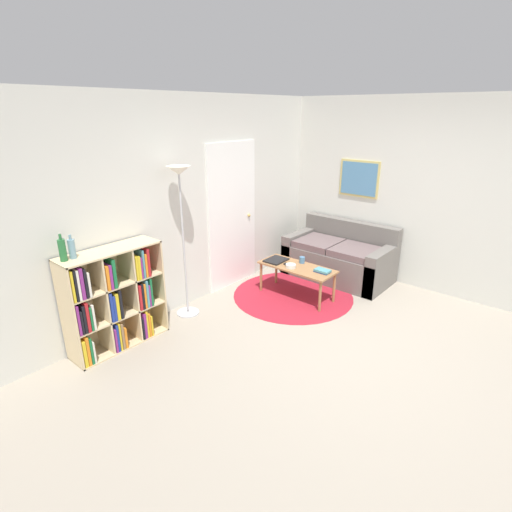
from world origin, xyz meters
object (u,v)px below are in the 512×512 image
Objects in this scene: floor_lamp at (180,198)px; laptop at (276,260)px; bottle_left at (62,250)px; bowl at (291,266)px; couch at (340,258)px; bookshelf at (112,300)px; bottle_middle at (72,249)px; cup at (302,260)px; coffee_table at (297,270)px.

laptop is (1.26, -0.41, -1.02)m from floor_lamp.
bowl is at bearing -16.68° from bottle_left.
bowl is at bearing -31.25° from floor_lamp.
laptop is (-1.03, 0.44, 0.15)m from couch.
bookshelf is 8.02× the size of bowl.
floor_lamp is 7.87× the size of bottle_middle.
laptop is 0.36m from cup.
floor_lamp is at bearing 149.56° from coffee_table.
bowl is (2.16, -0.74, -0.08)m from bookshelf.
bowl is 0.59× the size of bottle_middle.
couch reaches higher than cup.
coffee_table is 0.35m from laptop.
bowl is 2.68m from bottle_middle.
laptop is at bearing -9.93° from bottle_left.
bookshelf is at bearing 162.52° from cup.
cup is at bearing -63.22° from laptop.
floor_lamp reaches higher than bottle_left.
bookshelf is 4.70× the size of bottle_middle.
bookshelf reaches higher than coffee_table.
bookshelf is at bearing 161.11° from bowl.
coffee_table is at bearing -30.44° from floor_lamp.
couch reaches higher than coffee_table.
bookshelf is 3.46× the size of laptop.
bottle_middle is (-2.70, 0.78, 0.70)m from cup.
coffee_table is 4.49× the size of bottle_middle.
bookshelf is 4.20× the size of bottle_left.
bottle_left is at bearing 178.07° from floor_lamp.
cup is at bearing -16.10° from bottle_middle.
bottle_middle is (-2.56, 0.80, 0.80)m from coffee_table.
cup is (1.42, -0.74, -0.99)m from floor_lamp.
bookshelf is 2.28m from laptop.
couch is 11.30× the size of bowl.
coffee_table is 3.31× the size of laptop.
floor_lamp is 13.44× the size of bowl.
bookshelf is 0.71× the size of couch.
couch is 1.01m from coffee_table.
laptop is (-0.02, 0.34, 0.06)m from coffee_table.
bookshelf is 3.38m from couch.
floor_lamp reaches higher than laptop.
bookshelf reaches higher than bowl.
bottle_left reaches higher than cup.
couch is 1.13m from laptop.
bookshelf is at bearing -4.79° from bottle_middle.
coffee_table is (2.26, -0.77, -0.15)m from bookshelf.
coffee_table is at bearing -16.78° from bottle_left.
coffee_table is 11.83× the size of cup.
floor_lamp is 1.75× the size of coffee_table.
couch reaches higher than laptop.
couch is at bearing -23.07° from laptop.
bottle_middle is at bearing 175.21° from bookshelf.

